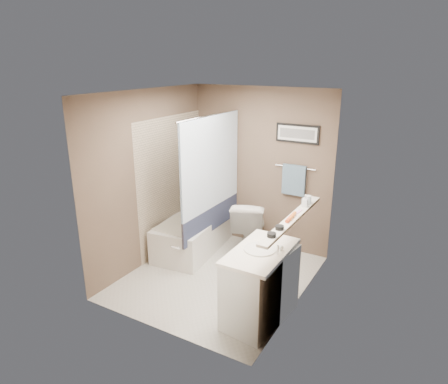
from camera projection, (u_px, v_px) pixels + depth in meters
The scene contains 34 objects.
ground at pixel (218, 277), 5.31m from camera, with size 2.50×2.50×0.00m, color beige.
ceiling at pixel (217, 94), 4.56m from camera, with size 2.20×2.50×0.04m, color silver.
wall_back at pixel (260, 169), 5.95m from camera, with size 2.20×0.04×2.40m, color brown.
wall_front at pixel (154, 226), 3.92m from camera, with size 2.20×0.04×2.40m, color brown.
wall_left at pixel (150, 179), 5.44m from camera, with size 0.04×2.50×2.40m, color brown.
wall_right at pixel (302, 207), 4.42m from camera, with size 0.04×2.50×2.40m, color brown.
tile_surround at pixel (172, 184), 5.92m from camera, with size 0.02×1.55×2.00m, color #C0AC91.
curtain_rod at pixel (211, 115), 5.27m from camera, with size 0.02×0.02×1.55m, color silver.
curtain_upper at pixel (211, 163), 5.47m from camera, with size 0.03×1.45×1.28m, color white.
curtain_lower at pixel (212, 219), 5.73m from camera, with size 0.03×1.45×0.36m, color #28304C.
mirror at pixel (300, 174), 4.16m from camera, with size 0.02×1.60×1.00m, color silver.
shelf at pixel (292, 219), 4.35m from camera, with size 0.12×1.60×0.03m, color silver.
towel_bar at pixel (295, 167), 5.64m from camera, with size 0.02×0.02×0.60m, color silver.
towel at pixel (294, 180), 5.68m from camera, with size 0.34×0.05×0.44m, color #7EA1B7.
art_frame at pixel (297, 134), 5.51m from camera, with size 0.62×0.03×0.26m, color black.
art_mat at pixel (297, 134), 5.49m from camera, with size 0.56×0.00×0.20m, color white.
art_image at pixel (297, 134), 5.49m from camera, with size 0.50×0.00×0.13m, color #595959.
door at pixel (201, 257), 3.71m from camera, with size 0.80×0.02×2.00m, color silver.
door_handle at pixel (176, 247), 3.91m from camera, with size 0.02×0.02×0.10m, color silver.
bathtub at pixel (195, 233), 6.06m from camera, with size 0.70×1.50×0.50m, color white.
tub_rim at pixel (195, 218), 5.98m from camera, with size 0.56×1.36×0.02m, color beige.
toilet at pixel (249, 226), 5.89m from camera, with size 0.46×0.82×0.83m, color silver.
vanity at pixel (260, 287), 4.34m from camera, with size 0.50×0.90×0.80m, color white.
countertop at pixel (261, 252), 4.22m from camera, with size 0.54×0.96×0.04m, color white.
sink_basin at pixel (260, 249), 4.21m from camera, with size 0.34×0.34×0.01m, color white.
faucet_spout at pixel (278, 250), 4.10m from camera, with size 0.02×0.02×0.10m, color silver.
faucet_knob at pixel (281, 248), 4.19m from camera, with size 0.05×0.05×0.05m, color white.
candle_bowl_near at pixel (272, 235), 3.87m from camera, with size 0.09×0.09×0.04m, color black.
candle_bowl_far at pixel (280, 228), 4.04m from camera, with size 0.09×0.09×0.04m, color black.
hair_brush_front at pixel (290, 218), 4.28m from camera, with size 0.04×0.04×0.22m, color #DB481E.
hair_brush_back at pixel (292, 216), 4.33m from camera, with size 0.04×0.04×0.22m, color orange.
pink_comb at pixel (298, 212), 4.50m from camera, with size 0.03×0.16×0.01m, color pink.
glass_jar at pixel (308, 200), 4.75m from camera, with size 0.08×0.08×0.10m, color silver.
soap_bottle at pixel (305, 201), 4.65m from camera, with size 0.07×0.07×0.15m, color #999999.
Camera 1 is at (2.40, -4.03, 2.75)m, focal length 32.00 mm.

